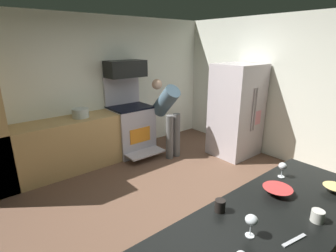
% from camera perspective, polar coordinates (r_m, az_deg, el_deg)
% --- Properties ---
extents(ground_plane, '(5.20, 4.80, 0.02)m').
position_cam_1_polar(ground_plane, '(3.69, 2.29, -17.22)').
color(ground_plane, brown).
extents(wall_back, '(5.20, 0.12, 2.60)m').
position_cam_1_polar(wall_back, '(5.08, -15.43, 8.03)').
color(wall_back, white).
rests_on(wall_back, ground).
extents(wall_right, '(0.12, 4.80, 2.60)m').
position_cam_1_polar(wall_right, '(5.15, 24.40, 7.21)').
color(wall_right, white).
rests_on(wall_right, ground).
extents(lower_cabinet_run, '(2.40, 0.60, 0.90)m').
position_cam_1_polar(lower_cabinet_run, '(4.68, -22.80, -4.40)').
color(lower_cabinet_run, tan).
rests_on(lower_cabinet_run, ground).
extents(oven_range, '(0.76, 0.96, 1.50)m').
position_cam_1_polar(oven_range, '(5.15, -8.21, -0.46)').
color(oven_range, '#B6B2BE').
rests_on(oven_range, ground).
extents(microwave, '(0.74, 0.38, 0.31)m').
position_cam_1_polar(microwave, '(5.00, -9.36, 12.38)').
color(microwave, black).
rests_on(microwave, oven_range).
extents(refrigerator, '(0.84, 0.77, 1.75)m').
position_cam_1_polar(refrigerator, '(5.12, 14.87, 3.32)').
color(refrigerator, '#C1B5BA').
rests_on(refrigerator, ground).
extents(person_cook, '(0.31, 0.70, 1.45)m').
position_cam_1_polar(person_cook, '(4.89, -0.10, 3.21)').
color(person_cook, '#5E5E5E').
rests_on(person_cook, ground).
extents(mixing_bowl_large, '(0.24, 0.24, 0.05)m').
position_cam_1_polar(mixing_bowl_large, '(2.42, 23.00, -13.02)').
color(mixing_bowl_large, red).
rests_on(mixing_bowl_large, counter_island).
extents(mixing_bowl_small, '(0.18, 0.18, 0.05)m').
position_cam_1_polar(mixing_bowl_small, '(2.67, 32.88, -11.60)').
color(mixing_bowl_small, '#EECB76').
rests_on(mixing_bowl_small, counter_island).
extents(wine_glass_mid, '(0.08, 0.08, 0.16)m').
position_cam_1_polar(wine_glass_mid, '(1.85, 17.96, -19.28)').
color(wine_glass_mid, silver).
rests_on(wine_glass_mid, counter_island).
extents(wine_glass_far, '(0.07, 0.07, 0.15)m').
position_cam_1_polar(wine_glass_far, '(2.67, 23.99, -8.23)').
color(wine_glass_far, silver).
rests_on(wine_glass_far, counter_island).
extents(mug_coffee, '(0.08, 0.08, 0.10)m').
position_cam_1_polar(mug_coffee, '(2.06, 11.42, -16.88)').
color(mug_coffee, black).
rests_on(mug_coffee, counter_island).
extents(mug_tea, '(0.09, 0.09, 0.09)m').
position_cam_1_polar(mug_tea, '(2.20, 30.14, -16.82)').
color(mug_tea, silver).
rests_on(mug_tea, counter_island).
extents(knife_chef, '(0.21, 0.06, 0.01)m').
position_cam_1_polar(knife_chef, '(1.98, 26.13, -21.71)').
color(knife_chef, '#B7BABF').
rests_on(knife_chef, counter_island).
extents(stock_pot, '(0.28, 0.28, 0.15)m').
position_cam_1_polar(stock_pot, '(4.64, -18.78, 2.74)').
color(stock_pot, '#B4BEB9').
rests_on(stock_pot, lower_cabinet_run).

